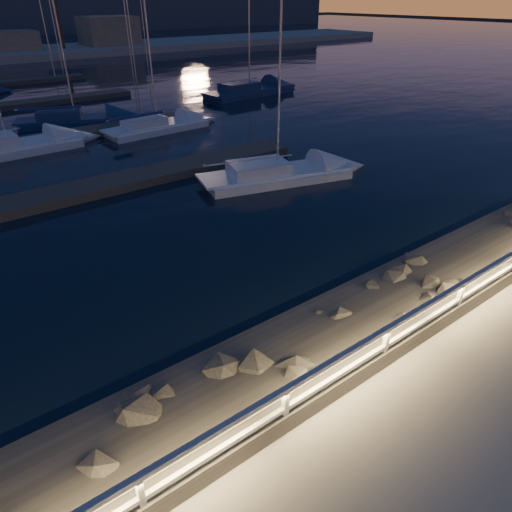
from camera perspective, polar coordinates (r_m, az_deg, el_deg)
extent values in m
plane|color=#9E9A8F|center=(10.73, 12.02, -15.05)|extent=(400.00, 400.00, 0.00)
cube|color=#9E9A8F|center=(10.00, 23.45, -22.75)|extent=(240.00, 5.00, 0.20)
cube|color=#5F5A51|center=(11.65, 6.30, -12.15)|extent=(240.00, 3.45, 1.29)
plane|color=black|center=(11.60, 11.37, -19.27)|extent=(400.00, 400.00, 0.00)
cube|color=silver|center=(8.43, -14.10, -27.28)|extent=(0.11, 0.11, 1.00)
cube|color=silver|center=(9.33, 3.66, -18.46)|extent=(0.11, 0.11, 1.00)
cube|color=silver|center=(11.01, 15.84, -10.74)|extent=(0.11, 0.11, 1.00)
cube|color=silver|center=(13.17, 24.03, -5.00)|extent=(0.11, 0.11, 1.00)
cube|color=silver|center=(10.06, 12.62, -11.00)|extent=(44.00, 0.12, 0.12)
cube|color=silver|center=(10.39, 12.31, -13.09)|extent=(44.00, 0.09, 0.09)
cube|color=#F7BF6F|center=(10.10, 12.66, -11.40)|extent=(44.00, 0.04, 0.03)
sphere|color=#5F5A51|center=(16.74, 28.88, -0.71)|extent=(0.83, 0.83, 0.83)
sphere|color=#5F5A51|center=(11.15, -3.81, -14.74)|extent=(1.02, 1.02, 1.02)
sphere|color=#5F5A51|center=(17.33, 27.87, 0.14)|extent=(1.02, 1.02, 1.02)
cube|color=#565047|center=(22.89, -19.39, 8.08)|extent=(22.00, 2.00, 0.40)
cube|color=#565047|center=(32.18, -25.64, 12.91)|extent=(22.00, 2.00, 0.40)
cube|color=gray|center=(81.07, -29.38, 22.12)|extent=(10.00, 6.00, 3.00)
cube|color=gray|center=(84.35, -17.90, 25.00)|extent=(8.00, 7.00, 4.60)
cylinder|color=#4C3823|center=(79.74, -23.75, 26.80)|extent=(0.44, 0.44, 11.50)
cube|color=white|center=(30.64, -28.36, 11.42)|extent=(7.86, 2.86, 0.56)
cube|color=white|center=(30.55, -28.52, 12.05)|extent=(8.49, 2.50, 0.15)
cube|color=white|center=(23.06, 2.66, 9.79)|extent=(7.61, 4.23, 0.48)
cube|color=white|center=(22.95, 2.68, 10.51)|extent=(8.10, 4.04, 0.13)
cube|color=white|center=(22.47, 0.32, 10.94)|extent=(3.19, 2.48, 0.57)
cylinder|color=#BBBBC0|center=(21.69, 3.12, 26.58)|extent=(0.11, 0.11, 12.55)
cylinder|color=#BBBBC0|center=(22.16, -0.90, 11.86)|extent=(4.38, 1.26, 0.07)
cube|color=white|center=(32.69, -12.18, 15.25)|extent=(6.97, 2.71, 0.49)
cube|color=white|center=(32.61, -12.24, 15.78)|extent=(7.51, 2.40, 0.13)
cube|color=white|center=(32.11, -13.81, 15.96)|extent=(2.76, 1.87, 0.58)
cylinder|color=#BBBBC0|center=(31.75, -13.52, 26.34)|extent=(0.11, 0.11, 11.87)
cylinder|color=#BBBBC0|center=(31.80, -14.69, 16.56)|extent=(4.27, 0.34, 0.07)
cube|color=navy|center=(44.53, -0.81, 19.66)|extent=(8.81, 3.52, 0.58)
cube|color=navy|center=(44.47, -0.82, 20.13)|extent=(9.50, 3.14, 0.16)
cube|color=navy|center=(43.64, -2.09, 20.41)|extent=(3.51, 2.40, 0.68)
cylinder|color=#BBBBC0|center=(43.19, -2.76, 21.01)|extent=(5.38, 0.49, 0.08)
cube|color=navy|center=(36.10, -21.54, 15.25)|extent=(7.73, 5.01, 0.49)
cube|color=navy|center=(36.03, -21.64, 15.73)|extent=(8.17, 4.89, 0.13)
cube|color=navy|center=(36.08, -23.39, 15.93)|extent=(3.34, 2.77, 0.58)
cylinder|color=#BBBBC0|center=(35.24, -23.79, 25.87)|extent=(0.11, 0.11, 12.76)
cylinder|color=#BBBBC0|center=(36.07, -24.36, 16.47)|extent=(4.29, 1.78, 0.07)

